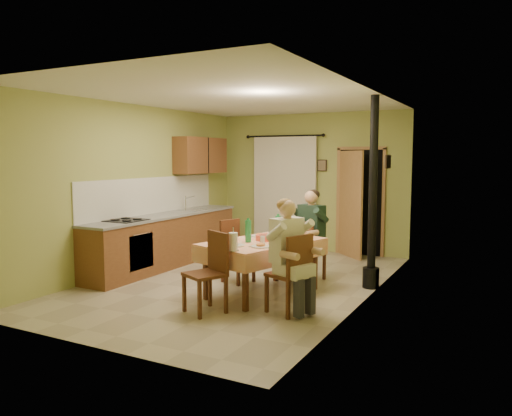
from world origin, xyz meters
The scene contains 17 objects.
floor centered at (0.00, 0.00, 0.00)m, with size 4.00×6.00×0.01m, color tan.
room_shell centered at (0.00, 0.00, 1.82)m, with size 4.04×6.04×2.82m.
kitchen_run centered at (-1.71, 0.40, 0.48)m, with size 0.64×3.64×1.56m.
upper_cabinets centered at (-1.82, 1.70, 1.95)m, with size 0.35×1.40×0.70m, color brown.
curtain centered at (-0.55, 2.90, 1.26)m, with size 1.70×0.07×2.22m.
doorway centered at (1.00, 2.84, 1.05)m, with size 0.96×0.61×2.15m.
dining_table centered at (0.64, -0.46, 0.38)m, with size 1.45×1.91×0.76m.
tableware centered at (0.63, -0.56, 0.83)m, with size 0.66×1.62×0.33m.
chair_far centered at (0.92, 0.63, 0.29)m, with size 0.48×0.48×0.94m.
chair_near centered at (0.39, -1.51, 0.29)m, with size 0.58×0.58×1.00m.
chair_right centered at (1.32, -1.06, 0.29)m, with size 0.56×0.56×0.99m.
chair_left centered at (-0.01, -0.01, 0.29)m, with size 0.49×0.49×0.96m.
man_far centered at (0.92, 0.64, 0.88)m, with size 0.64×0.57×1.39m.
man_right centered at (1.30, -1.05, 0.88)m, with size 0.59×0.65×1.39m.
stove_flue centered at (1.90, 0.60, 1.02)m, with size 0.24×0.24×2.80m.
picture_back centered at (0.25, 2.97, 1.75)m, with size 0.19×0.03×0.23m, color black.
picture_right centered at (1.97, 1.20, 1.85)m, with size 0.03×0.31×0.21m, color brown.
Camera 1 is at (3.75, -6.56, 1.93)m, focal length 35.00 mm.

